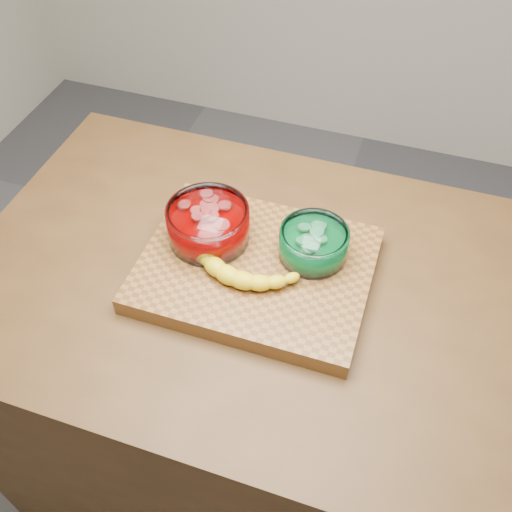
% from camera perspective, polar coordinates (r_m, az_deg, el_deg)
% --- Properties ---
extents(ground, '(3.50, 3.50, 0.00)m').
position_cam_1_polar(ground, '(1.93, 0.00, -19.18)').
color(ground, '#515055').
rests_on(ground, ground).
extents(counter, '(1.20, 0.80, 0.90)m').
position_cam_1_polar(counter, '(1.53, 0.00, -12.77)').
color(counter, '#4A2F16').
rests_on(counter, ground).
extents(cutting_board, '(0.45, 0.35, 0.04)m').
position_cam_1_polar(cutting_board, '(1.14, 0.00, -1.33)').
color(cutting_board, brown).
rests_on(cutting_board, counter).
extents(bowl_red, '(0.17, 0.17, 0.08)m').
position_cam_1_polar(bowl_red, '(1.15, -4.78, 3.17)').
color(bowl_red, white).
rests_on(bowl_red, cutting_board).
extents(bowl_green, '(0.14, 0.14, 0.06)m').
position_cam_1_polar(bowl_green, '(1.12, 5.77, 1.26)').
color(bowl_green, white).
rests_on(bowl_green, cutting_board).
extents(banana, '(0.27, 0.15, 0.04)m').
position_cam_1_polar(banana, '(1.10, -1.44, -0.58)').
color(banana, gold).
rests_on(banana, cutting_board).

